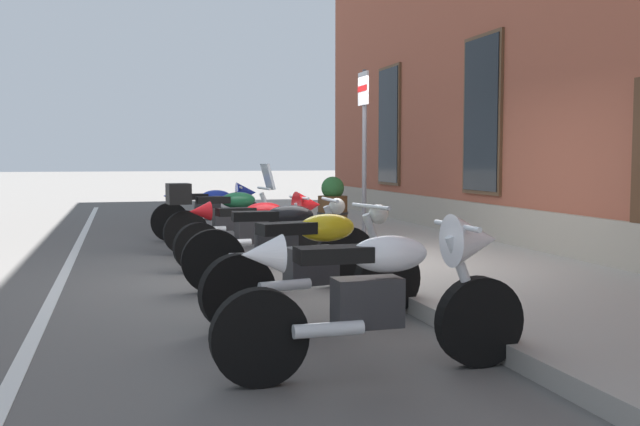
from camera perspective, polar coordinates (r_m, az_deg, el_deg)
The scene contains 11 objects.
ground_plane at distance 8.91m, azimuth 1.26°, elevation -4.83°, with size 140.00×140.00×0.00m, color #565451.
sidewalk at distance 9.44m, azimuth 10.17°, elevation -3.91°, with size 26.67×3.04×0.15m, color gray.
lane_stripe at distance 8.58m, azimuth -19.78°, elevation -5.42°, with size 26.67×0.12×0.01m, color silver.
motorcycle_blue_sport at distance 12.70m, azimuth -8.26°, elevation 0.35°, with size 0.62×2.02×1.00m.
motorcycle_green_touring at distance 10.89m, azimuth -7.46°, elevation -0.24°, with size 0.63×2.02×1.34m.
motorcycle_red_sport at distance 9.36m, azimuth -4.44°, elevation -1.07°, with size 0.65×2.14×0.98m.
motorcycle_black_naked at distance 7.84m, azimuth -2.94°, elevation -2.48°, with size 0.62×2.12×0.98m.
motorcycle_yellow_naked at distance 6.28m, azimuth -0.12°, elevation -4.15°, with size 0.69×2.06×1.01m.
motorcycle_white_sport at distance 4.78m, azimuth 5.28°, elevation -5.92°, with size 0.62×2.14×1.05m.
parking_sign at distance 9.87m, azimuth 3.45°, elevation 6.13°, with size 0.36×0.07×2.44m.
barrel_planter at distance 12.81m, azimuth 1.00°, elevation 0.53°, with size 0.55×0.55×0.94m.
Camera 1 is at (8.43, -2.51, 1.42)m, focal length 40.96 mm.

